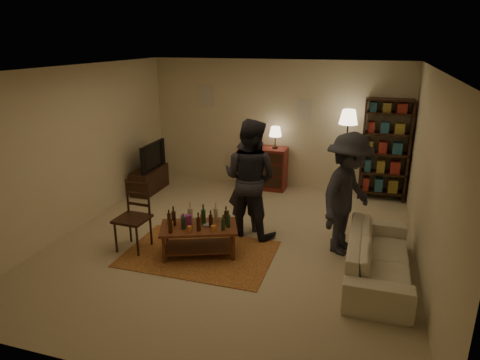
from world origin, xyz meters
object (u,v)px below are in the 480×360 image
at_px(coffee_table, 199,229).
at_px(bookshelf, 385,149).
at_px(dresser, 263,167).
at_px(sofa, 379,257).
at_px(dining_chair, 134,213).
at_px(person_left, 245,186).
at_px(floor_lamp, 348,123).
at_px(person_by_sofa, 347,194).
at_px(person_right, 250,178).
at_px(tv_stand, 149,174).

bearing_deg(coffee_table, bookshelf, 51.53).
distance_m(dresser, sofa, 3.93).
distance_m(coffee_table, dining_chair, 1.04).
bearing_deg(person_left, dining_chair, 21.60).
distance_m(bookshelf, sofa, 3.26).
bearing_deg(dresser, coffee_table, -93.12).
relative_size(coffee_table, floor_lamp, 0.70).
bearing_deg(person_by_sofa, sofa, -118.52).
bearing_deg(coffee_table, dresser, 86.88).
bearing_deg(person_right, person_left, -25.77).
distance_m(bookshelf, person_left, 3.17).
distance_m(dining_chair, person_by_sofa, 3.21).
distance_m(dining_chair, person_right, 1.88).
xyz_separation_m(sofa, person_left, (-2.15, 0.90, 0.49)).
height_order(dresser, floor_lamp, floor_lamp).
xyz_separation_m(dresser, sofa, (2.39, -3.11, -0.17)).
bearing_deg(coffee_table, person_by_sofa, 19.82).
bearing_deg(person_by_sofa, tv_stand, 92.63).
distance_m(coffee_table, person_right, 1.20).
bearing_deg(person_right, coffee_table, 73.34).
distance_m(dresser, person_left, 2.25).
bearing_deg(person_by_sofa, dining_chair, 128.13).
relative_size(tv_stand, floor_lamp, 0.59).
bearing_deg(sofa, person_right, 68.27).
bearing_deg(coffee_table, person_left, 67.36).
height_order(tv_stand, floor_lamp, floor_lamp).
distance_m(coffee_table, person_left, 1.16).
bearing_deg(floor_lamp, coffee_table, -121.36).
bearing_deg(person_by_sofa, person_left, 104.20).
relative_size(person_right, person_by_sofa, 1.05).
height_order(person_right, person_by_sofa, person_right).
bearing_deg(person_right, person_by_sofa, -173.40).
distance_m(coffee_table, bookshelf, 4.25).
bearing_deg(floor_lamp, sofa, -76.96).
bearing_deg(bookshelf, dresser, -178.43).
distance_m(dresser, floor_lamp, 2.01).
xyz_separation_m(dining_chair, tv_stand, (-1.06, 2.38, -0.19)).
bearing_deg(sofa, floor_lamp, 13.04).
bearing_deg(person_by_sofa, dresser, 60.68).
height_order(dining_chair, floor_lamp, floor_lamp).
distance_m(dining_chair, tv_stand, 2.61).
xyz_separation_m(sofa, person_right, (-2.04, 0.81, 0.66)).
bearing_deg(tv_stand, person_left, -27.49).
relative_size(sofa, person_by_sofa, 1.13).
height_order(tv_stand, person_right, person_right).
bearing_deg(person_left, dresser, -98.96).
bearing_deg(person_right, dresser, -68.11).
relative_size(dresser, person_left, 0.86).
xyz_separation_m(dresser, floor_lamp, (1.70, -0.14, 1.06)).
bearing_deg(dresser, person_by_sofa, -52.63).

